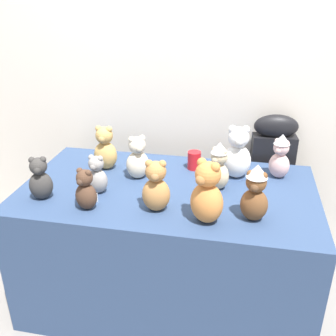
% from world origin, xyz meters
% --- Properties ---
extents(ground_plane, '(10.00, 10.00, 0.00)m').
position_xyz_m(ground_plane, '(0.00, 0.00, 0.00)').
color(ground_plane, gray).
extents(wall_back, '(7.00, 0.08, 2.60)m').
position_xyz_m(wall_back, '(0.00, 0.95, 1.30)').
color(wall_back, silver).
rests_on(wall_back, ground_plane).
extents(display_table, '(1.62, 0.90, 0.77)m').
position_xyz_m(display_table, '(0.00, 0.25, 0.39)').
color(display_table, navy).
rests_on(display_table, ground_plane).
extents(instrument_case, '(0.29, 0.15, 1.05)m').
position_xyz_m(instrument_case, '(0.59, 0.83, 0.53)').
color(instrument_case, black).
rests_on(instrument_case, ground_plane).
extents(teddy_bear_snow, '(0.18, 0.15, 0.31)m').
position_xyz_m(teddy_bear_snow, '(0.36, 0.46, 0.92)').
color(teddy_bear_snow, white).
rests_on(teddy_bear_snow, display_table).
extents(teddy_bear_caramel, '(0.15, 0.13, 0.27)m').
position_xyz_m(teddy_bear_caramel, '(-0.01, 0.01, 0.90)').
color(teddy_bear_caramel, '#B27A42').
rests_on(teddy_bear_caramel, display_table).
extents(teddy_bear_ginger, '(0.21, 0.20, 0.32)m').
position_xyz_m(teddy_bear_ginger, '(0.24, -0.05, 0.92)').
color(teddy_bear_ginger, '#D17F3D').
rests_on(teddy_bear_ginger, display_table).
extents(teddy_bear_honey, '(0.14, 0.12, 0.27)m').
position_xyz_m(teddy_bear_honey, '(-0.42, 0.43, 0.90)').
color(teddy_bear_honey, tan).
rests_on(teddy_bear_honey, display_table).
extents(teddy_bear_sand, '(0.16, 0.15, 0.27)m').
position_xyz_m(teddy_bear_sand, '(0.27, 0.30, 0.90)').
color(teddy_bear_sand, '#CCB78E').
rests_on(teddy_bear_sand, display_table).
extents(teddy_bear_cream, '(0.17, 0.16, 0.26)m').
position_xyz_m(teddy_bear_cream, '(-0.20, 0.34, 0.89)').
color(teddy_bear_cream, beige).
rests_on(teddy_bear_cream, display_table).
extents(teddy_bear_charcoal, '(0.15, 0.14, 0.24)m').
position_xyz_m(teddy_bear_charcoal, '(-0.62, 0.01, 0.88)').
color(teddy_bear_charcoal, '#383533').
rests_on(teddy_bear_charcoal, display_table).
extents(teddy_bear_ash, '(0.12, 0.10, 0.22)m').
position_xyz_m(teddy_bear_ash, '(-0.36, 0.13, 0.87)').
color(teddy_bear_ash, gray).
rests_on(teddy_bear_ash, display_table).
extents(teddy_bear_cocoa, '(0.13, 0.12, 0.22)m').
position_xyz_m(teddy_bear_cocoa, '(-0.35, -0.05, 0.87)').
color(teddy_bear_cocoa, '#4C3323').
rests_on(teddy_bear_cocoa, display_table).
extents(teddy_bear_chestnut, '(0.15, 0.13, 0.29)m').
position_xyz_m(teddy_bear_chestnut, '(0.46, 0.01, 0.91)').
color(teddy_bear_chestnut, brown).
rests_on(teddy_bear_chestnut, display_table).
extents(teddy_bear_blush, '(0.15, 0.15, 0.26)m').
position_xyz_m(teddy_bear_blush, '(0.60, 0.51, 0.90)').
color(teddy_bear_blush, beige).
rests_on(teddy_bear_blush, display_table).
extents(party_cup_red, '(0.08, 0.08, 0.11)m').
position_xyz_m(party_cup_red, '(0.11, 0.53, 0.83)').
color(party_cup_red, red).
rests_on(party_cup_red, display_table).
extents(name_card_front_left, '(0.07, 0.02, 0.05)m').
position_xyz_m(name_card_front_left, '(-0.36, 0.03, 0.80)').
color(name_card_front_left, white).
rests_on(name_card_front_left, display_table).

